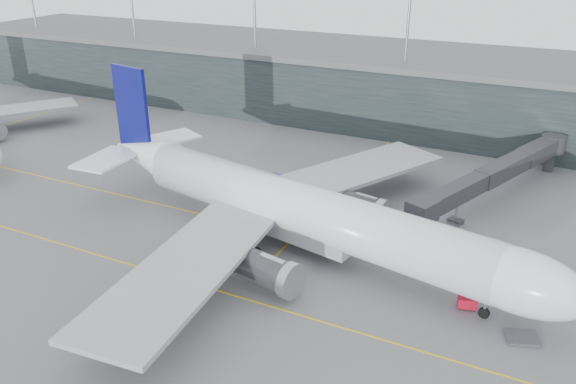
% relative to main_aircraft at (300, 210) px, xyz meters
% --- Properties ---
extents(ground, '(320.00, 320.00, 0.00)m').
position_rel_main_aircraft_xyz_m(ground, '(-6.98, 6.71, -5.70)').
color(ground, '#5A5A5F').
rests_on(ground, ground).
extents(taxiline_a, '(160.00, 0.25, 0.02)m').
position_rel_main_aircraft_xyz_m(taxiline_a, '(-6.98, 2.71, -5.69)').
color(taxiline_a, gold).
rests_on(taxiline_a, ground).
extents(taxiline_b, '(160.00, 0.25, 0.02)m').
position_rel_main_aircraft_xyz_m(taxiline_b, '(-6.98, -13.29, -5.69)').
color(taxiline_b, gold).
rests_on(taxiline_b, ground).
extents(taxiline_lead_main, '(0.25, 60.00, 0.02)m').
position_rel_main_aircraft_xyz_m(taxiline_lead_main, '(-1.98, 26.71, -5.69)').
color(taxiline_lead_main, gold).
rests_on(taxiline_lead_main, ground).
extents(taxiline_lead_adj, '(0.25, 60.00, 0.02)m').
position_rel_main_aircraft_xyz_m(taxiline_lead_adj, '(-81.98, 26.71, -5.69)').
color(taxiline_lead_adj, gold).
rests_on(taxiline_lead_adj, ground).
extents(terminal, '(240.00, 36.00, 29.00)m').
position_rel_main_aircraft_xyz_m(terminal, '(-6.98, 64.71, 1.92)').
color(terminal, black).
rests_on(terminal, ground).
extents(main_aircraft, '(72.06, 66.79, 20.30)m').
position_rel_main_aircraft_xyz_m(main_aircraft, '(0.00, 0.00, 0.00)').
color(main_aircraft, white).
rests_on(main_aircraft, ground).
extents(jet_bridge, '(18.51, 43.42, 6.60)m').
position_rel_main_aircraft_xyz_m(jet_bridge, '(20.16, 30.24, -0.76)').
color(jet_bridge, '#2B2C31').
rests_on(jet_bridge, ground).
extents(gse_cart, '(2.31, 1.78, 1.39)m').
position_rel_main_aircraft_xyz_m(gse_cart, '(22.47, -3.82, -4.92)').
color(gse_cart, '#AD0C22').
rests_on(gse_cart, ground).
extents(baggage_dolly, '(4.01, 3.61, 0.33)m').
position_rel_main_aircraft_xyz_m(baggage_dolly, '(28.61, -6.82, -5.50)').
color(baggage_dolly, '#3E3D43').
rests_on(baggage_dolly, ground).
extents(uld_a, '(2.11, 1.71, 1.89)m').
position_rel_main_aircraft_xyz_m(uld_a, '(-12.65, 17.22, -4.70)').
color(uld_a, '#313236').
rests_on(uld_a, ground).
extents(uld_b, '(2.74, 2.49, 2.03)m').
position_rel_main_aircraft_xyz_m(uld_b, '(-8.05, 19.27, -4.63)').
color(uld_b, '#313236').
rests_on(uld_b, ground).
extents(uld_c, '(2.37, 2.08, 1.85)m').
position_rel_main_aircraft_xyz_m(uld_c, '(-8.24, 16.69, -4.73)').
color(uld_c, '#313236').
rests_on(uld_c, ground).
extents(cone_nose, '(0.45, 0.45, 0.72)m').
position_rel_main_aircraft_xyz_m(cone_nose, '(27.18, -0.12, -5.34)').
color(cone_nose, '#D55B0B').
rests_on(cone_nose, ground).
extents(cone_wing_stbd, '(0.45, 0.45, 0.71)m').
position_rel_main_aircraft_xyz_m(cone_wing_stbd, '(2.82, -10.59, -5.34)').
color(cone_wing_stbd, '#CF5A0B').
rests_on(cone_wing_stbd, ground).
extents(cone_wing_port, '(0.49, 0.49, 0.77)m').
position_rel_main_aircraft_xyz_m(cone_wing_port, '(3.50, 18.49, -5.31)').
color(cone_wing_port, '#F2510D').
rests_on(cone_wing_port, ground).
extents(cone_tail, '(0.41, 0.41, 0.66)m').
position_rel_main_aircraft_xyz_m(cone_tail, '(-15.43, -3.58, -5.37)').
color(cone_tail, '#CE480B').
rests_on(cone_tail, ground).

